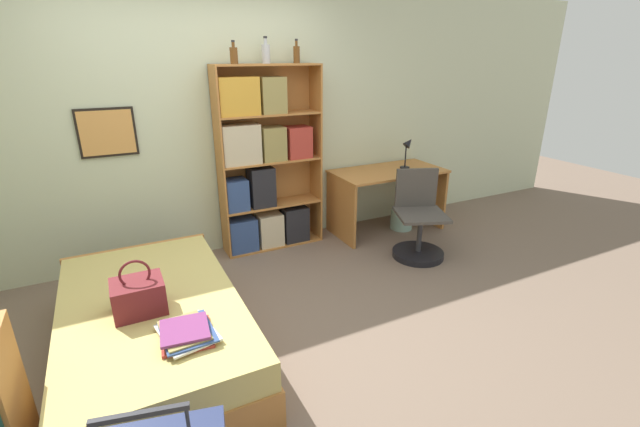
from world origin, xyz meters
The scene contains 13 objects.
ground_plane centered at (0.00, 0.00, 0.00)m, with size 14.00×14.00×0.00m, color #756051.
wall_back centered at (0.00, 1.54, 1.30)m, with size 10.00×0.09×2.60m.
bed centered at (-0.72, 0.02, 0.22)m, with size 1.12×1.92×0.44m.
handbag centered at (-0.78, -0.11, 0.55)m, with size 0.30×0.25×0.35m.
book_stack_on_bed centered at (-0.58, -0.51, 0.47)m, with size 0.33×0.40×0.07m.
bookcase centered at (0.56, 1.34, 0.88)m, with size 1.04×0.29×1.86m.
bottle_green centered at (0.33, 1.32, 1.93)m, with size 0.07×0.07×0.20m.
bottle_brown centered at (0.65, 1.37, 1.95)m, with size 0.08×0.08×0.24m.
bottle_clear centered at (0.96, 1.36, 1.94)m, with size 0.06×0.06×0.22m.
desk centered at (1.97, 1.16, 0.50)m, with size 1.25×0.66×0.72m.
desk_lamp centered at (2.22, 1.16, 0.95)m, with size 0.16×0.11×0.36m.
desk_chair centered at (1.87, 0.45, 0.27)m, with size 0.61×0.61×0.87m.
waste_bin centered at (2.15, 1.09, 0.12)m, with size 0.25×0.25×0.23m.
Camera 1 is at (-0.81, -2.66, 1.95)m, focal length 24.00 mm.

